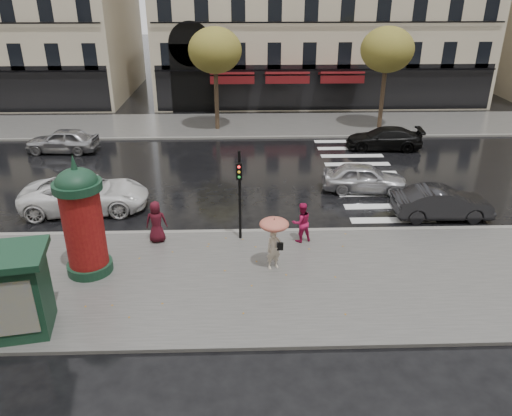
{
  "coord_description": "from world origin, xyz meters",
  "views": [
    {
      "loc": [
        -0.42,
        -14.86,
        9.43
      ],
      "look_at": [
        0.09,
        1.5,
        1.82
      ],
      "focal_mm": 35.0,
      "sensor_mm": 36.0,
      "label": 1
    }
  ],
  "objects_px": {
    "woman_red": "(301,222)",
    "man_burgundy": "(156,222)",
    "newsstand": "(12,291)",
    "morris_column": "(82,218)",
    "car_far_silver": "(62,141)",
    "car_white": "(85,194)",
    "car_black": "(384,138)",
    "car_darkgrey": "(442,203)",
    "woman_umbrella": "(274,235)",
    "traffic_light": "(240,187)",
    "car_silver": "(365,178)"
  },
  "relations": [
    {
      "from": "man_burgundy",
      "to": "car_far_silver",
      "type": "xyz_separation_m",
      "value": [
        -7.2,
        11.38,
        -0.24
      ]
    },
    {
      "from": "car_darkgrey",
      "to": "newsstand",
      "type": "bearing_deg",
      "value": 116.01
    },
    {
      "from": "morris_column",
      "to": "traffic_light",
      "type": "distance_m",
      "value": 5.66
    },
    {
      "from": "woman_umbrella",
      "to": "woman_red",
      "type": "height_order",
      "value": "woman_umbrella"
    },
    {
      "from": "newsstand",
      "to": "morris_column",
      "type": "bearing_deg",
      "value": 69.86
    },
    {
      "from": "traffic_light",
      "to": "car_black",
      "type": "xyz_separation_m",
      "value": [
        8.63,
        11.34,
        -1.64
      ]
    },
    {
      "from": "traffic_light",
      "to": "car_silver",
      "type": "distance_m",
      "value": 7.88
    },
    {
      "from": "car_darkgrey",
      "to": "car_white",
      "type": "distance_m",
      "value": 15.45
    },
    {
      "from": "traffic_light",
      "to": "car_far_silver",
      "type": "height_order",
      "value": "traffic_light"
    },
    {
      "from": "car_darkgrey",
      "to": "car_black",
      "type": "bearing_deg",
      "value": 0.19
    },
    {
      "from": "morris_column",
      "to": "car_darkgrey",
      "type": "xyz_separation_m",
      "value": [
        13.83,
        4.04,
        -1.48
      ]
    },
    {
      "from": "woman_red",
      "to": "morris_column",
      "type": "bearing_deg",
      "value": -4.23
    },
    {
      "from": "woman_red",
      "to": "traffic_light",
      "type": "distance_m",
      "value": 2.73
    },
    {
      "from": "morris_column",
      "to": "newsstand",
      "type": "distance_m",
      "value": 3.44
    },
    {
      "from": "woman_umbrella",
      "to": "car_black",
      "type": "xyz_separation_m",
      "value": [
        7.47,
        13.51,
        -0.76
      ]
    },
    {
      "from": "car_black",
      "to": "morris_column",
      "type": "bearing_deg",
      "value": -40.41
    },
    {
      "from": "man_burgundy",
      "to": "car_darkgrey",
      "type": "xyz_separation_m",
      "value": [
        11.8,
        1.95,
        -0.27
      ]
    },
    {
      "from": "woman_red",
      "to": "traffic_light",
      "type": "xyz_separation_m",
      "value": [
        -2.34,
        0.24,
        1.37
      ]
    },
    {
      "from": "morris_column",
      "to": "car_darkgrey",
      "type": "bearing_deg",
      "value": 16.3
    },
    {
      "from": "man_burgundy",
      "to": "morris_column",
      "type": "bearing_deg",
      "value": 41.0
    },
    {
      "from": "newsstand",
      "to": "car_darkgrey",
      "type": "xyz_separation_m",
      "value": [
        14.98,
        7.2,
        -0.76
      ]
    },
    {
      "from": "woman_red",
      "to": "newsstand",
      "type": "bearing_deg",
      "value": 11.67
    },
    {
      "from": "morris_column",
      "to": "traffic_light",
      "type": "relative_size",
      "value": 1.19
    },
    {
      "from": "woman_umbrella",
      "to": "morris_column",
      "type": "distance_m",
      "value": 6.43
    },
    {
      "from": "traffic_light",
      "to": "car_far_silver",
      "type": "xyz_separation_m",
      "value": [
        -10.4,
        11.29,
        -1.58
      ]
    },
    {
      "from": "morris_column",
      "to": "car_white",
      "type": "distance_m",
      "value": 5.72
    },
    {
      "from": "morris_column",
      "to": "car_black",
      "type": "bearing_deg",
      "value": 44.31
    },
    {
      "from": "newsstand",
      "to": "car_far_silver",
      "type": "relative_size",
      "value": 0.62
    },
    {
      "from": "man_burgundy",
      "to": "newsstand",
      "type": "xyz_separation_m",
      "value": [
        -3.18,
        -5.25,
        0.49
      ]
    },
    {
      "from": "newsstand",
      "to": "car_black",
      "type": "bearing_deg",
      "value": 48.02
    },
    {
      "from": "newsstand",
      "to": "car_white",
      "type": "height_order",
      "value": "newsstand"
    },
    {
      "from": "newsstand",
      "to": "car_far_silver",
      "type": "height_order",
      "value": "newsstand"
    },
    {
      "from": "woman_umbrella",
      "to": "newsstand",
      "type": "relative_size",
      "value": 0.76
    },
    {
      "from": "woman_red",
      "to": "traffic_light",
      "type": "bearing_deg",
      "value": -24.4
    },
    {
      "from": "woman_umbrella",
      "to": "car_far_silver",
      "type": "xyz_separation_m",
      "value": [
        -11.56,
        13.46,
        -0.7
      ]
    },
    {
      "from": "traffic_light",
      "to": "car_silver",
      "type": "height_order",
      "value": "traffic_light"
    },
    {
      "from": "woman_red",
      "to": "car_darkgrey",
      "type": "xyz_separation_m",
      "value": [
        6.26,
        2.1,
        -0.24
      ]
    },
    {
      "from": "morris_column",
      "to": "car_white",
      "type": "relative_size",
      "value": 0.79
    },
    {
      "from": "woman_umbrella",
      "to": "car_darkgrey",
      "type": "bearing_deg",
      "value": 28.45
    },
    {
      "from": "car_silver",
      "to": "car_far_silver",
      "type": "height_order",
      "value": "car_far_silver"
    },
    {
      "from": "woman_red",
      "to": "morris_column",
      "type": "distance_m",
      "value": 7.91
    },
    {
      "from": "woman_umbrella",
      "to": "morris_column",
      "type": "xyz_separation_m",
      "value": [
        -6.39,
        -0.01,
        0.76
      ]
    },
    {
      "from": "newsstand",
      "to": "car_black",
      "type": "relative_size",
      "value": 0.57
    },
    {
      "from": "woman_umbrella",
      "to": "car_far_silver",
      "type": "distance_m",
      "value": 17.76
    },
    {
      "from": "woman_red",
      "to": "man_burgundy",
      "type": "bearing_deg",
      "value": -20.23
    },
    {
      "from": "car_white",
      "to": "car_silver",
      "type": "bearing_deg",
      "value": -86.98
    },
    {
      "from": "car_darkgrey",
      "to": "car_black",
      "type": "height_order",
      "value": "car_darkgrey"
    },
    {
      "from": "car_silver",
      "to": "car_far_silver",
      "type": "relative_size",
      "value": 0.97
    },
    {
      "from": "man_burgundy",
      "to": "traffic_light",
      "type": "height_order",
      "value": "traffic_light"
    },
    {
      "from": "car_far_silver",
      "to": "car_white",
      "type": "bearing_deg",
      "value": 27.72
    }
  ]
}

